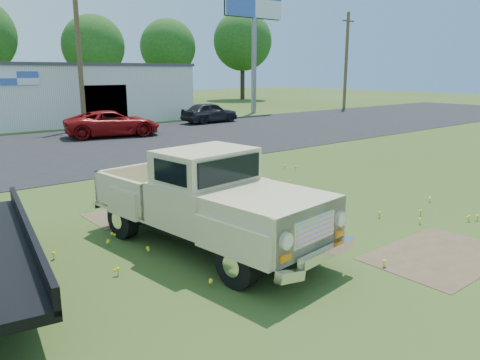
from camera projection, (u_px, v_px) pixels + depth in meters
name	position (u px, v px, depth m)	size (l,w,h in m)	color
ground	(282.00, 233.00, 10.75)	(140.00, 140.00, 0.00)	#334A17
asphalt_lot	(59.00, 150.00, 22.04)	(90.00, 14.00, 0.02)	black
dirt_patch_a	(440.00, 255.00, 9.42)	(3.00, 2.00, 0.01)	#4F412A
dirt_patch_b	(133.00, 214.00, 12.15)	(2.20, 1.60, 0.01)	#4F412A
commercial_building	(83.00, 92.00, 34.29)	(14.20, 8.20, 4.15)	beige
billboard	(254.00, 11.00, 39.25)	(6.10, 0.45, 11.05)	slate
utility_pole_mid	(79.00, 54.00, 28.73)	(1.60, 0.30, 9.00)	#4B3A23
utility_pole_east	(346.00, 60.00, 44.79)	(1.60, 0.30, 9.00)	#4B3A23
treeline_e	(93.00, 46.00, 46.15)	(6.08, 6.08, 9.04)	#352118
treeline_f	(168.00, 47.00, 54.14)	(6.40, 6.40, 9.52)	#352118
treeline_g	(243.00, 41.00, 58.97)	(7.36, 7.36, 10.95)	#352118
vintage_pickup_truck	(206.00, 199.00, 9.63)	(2.25, 5.79, 2.10)	#D1BB8C
red_pickup	(113.00, 124.00, 26.29)	(2.39, 5.19, 1.44)	maroon
dark_sedan	(210.00, 113.00, 33.28)	(1.70, 4.24, 1.44)	black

